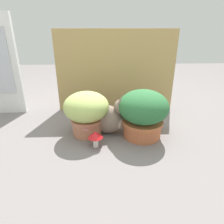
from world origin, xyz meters
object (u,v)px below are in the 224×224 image
at_px(leafy_planter, 143,113).
at_px(grass_planter, 86,111).
at_px(cat, 109,118).
at_px(mushroom_ornament_pink, 86,129).
at_px(mushroom_ornament_red, 95,136).

bearing_deg(leafy_planter, grass_planter, 172.88).
distance_m(cat, mushroom_ornament_pink, 0.20).
height_order(leafy_planter, cat, leafy_planter).
bearing_deg(mushroom_ornament_pink, mushroom_ornament_red, -55.55).
height_order(cat, mushroom_ornament_red, cat).
xyz_separation_m(mushroom_ornament_red, mushroom_ornament_pink, (-0.07, 0.10, 0.00)).
distance_m(cat, mushroom_ornament_red, 0.22).
relative_size(grass_planter, cat, 0.92).
height_order(mushroom_ornament_red, mushroom_ornament_pink, mushroom_ornament_pink).
bearing_deg(grass_planter, mushroom_ornament_pink, -91.41).
height_order(grass_planter, mushroom_ornament_pink, grass_planter).
distance_m(grass_planter, cat, 0.18).
distance_m(leafy_planter, cat, 0.26).
bearing_deg(leafy_planter, cat, 165.62).
height_order(cat, mushroom_ornament_pink, cat).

